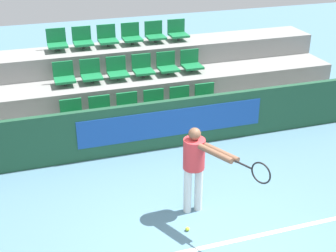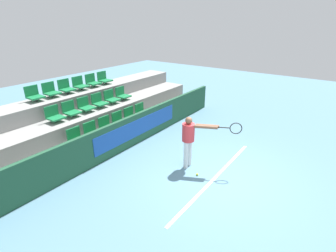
{
  "view_description": "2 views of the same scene",
  "coord_description": "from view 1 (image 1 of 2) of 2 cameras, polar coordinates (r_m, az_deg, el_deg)",
  "views": [
    {
      "loc": [
        -2.26,
        -4.86,
        4.6
      ],
      "look_at": [
        -0.02,
        2.06,
        1.07
      ],
      "focal_mm": 50.0,
      "sensor_mm": 36.0,
      "label": 1
    },
    {
      "loc": [
        -5.57,
        -2.32,
        3.95
      ],
      "look_at": [
        0.15,
        1.77,
        1.04
      ],
      "focal_mm": 28.0,
      "sensor_mm": 36.0,
      "label": 2
    }
  ],
  "objects": [
    {
      "name": "stadium_chair_7",
      "position": [
        10.44,
        -9.36,
        6.38
      ],
      "size": [
        0.44,
        0.44,
        0.48
      ],
      "color": "#333333",
      "rests_on": "bleacher_tier_middle"
    },
    {
      "name": "bleacher_tier_front",
      "position": [
        9.96,
        -2.95,
        -0.11
      ],
      "size": [
        9.8,
        0.98,
        0.49
      ],
      "color": "gray",
      "rests_on": "ground"
    },
    {
      "name": "stadium_chair_13",
      "position": [
        11.23,
        -10.37,
        10.31
      ],
      "size": [
        0.44,
        0.44,
        0.48
      ],
      "color": "#333333",
      "rests_on": "bleacher_tier_back"
    },
    {
      "name": "stadium_chair_4",
      "position": [
        10.12,
        1.63,
        3.1
      ],
      "size": [
        0.44,
        0.44,
        0.48
      ],
      "color": "#333333",
      "rests_on": "bleacher_tier_front"
    },
    {
      "name": "stadium_chair_11",
      "position": [
        11.0,
        2.85,
        7.71
      ],
      "size": [
        0.44,
        0.44,
        0.48
      ],
      "color": "#333333",
      "rests_on": "bleacher_tier_middle"
    },
    {
      "name": "stadium_chair_10",
      "position": [
        10.82,
        -0.08,
        7.42
      ],
      "size": [
        0.44,
        0.44,
        0.48
      ],
      "color": "#333333",
      "rests_on": "bleacher_tier_middle"
    },
    {
      "name": "ground_plane",
      "position": [
        7.07,
        5.51,
        -14.92
      ],
      "size": [
        30.0,
        30.0,
        0.0
      ],
      "primitive_type": "plane",
      "color": "slate"
    },
    {
      "name": "stadium_chair_1",
      "position": [
        9.72,
        -8.2,
        1.84
      ],
      "size": [
        0.44,
        0.44,
        0.48
      ],
      "color": "#333333",
      "rests_on": "bleacher_tier_front"
    },
    {
      "name": "stadium_chair_16",
      "position": [
        11.58,
        -1.61,
        11.18
      ],
      "size": [
        0.44,
        0.44,
        0.48
      ],
      "color": "#333333",
      "rests_on": "bleacher_tier_back"
    },
    {
      "name": "tennis_ball",
      "position": [
        7.38,
        2.39,
        -12.43
      ],
      "size": [
        0.07,
        0.07,
        0.07
      ],
      "color": "#CCDB33",
      "rests_on": "ground"
    },
    {
      "name": "stadium_chair_15",
      "position": [
        11.44,
        -4.47,
        10.93
      ],
      "size": [
        0.44,
        0.44,
        0.48
      ],
      "color": "#333333",
      "rests_on": "bleacher_tier_back"
    },
    {
      "name": "stadium_chair_8",
      "position": [
        10.54,
        -6.2,
        6.76
      ],
      "size": [
        0.44,
        0.44,
        0.48
      ],
      "color": "#333333",
      "rests_on": "bleacher_tier_middle"
    },
    {
      "name": "stadium_chair_3",
      "position": [
        9.95,
        -1.56,
        2.7
      ],
      "size": [
        0.44,
        0.44,
        0.48
      ],
      "color": "#333333",
      "rests_on": "bleacher_tier_front"
    },
    {
      "name": "bleacher_tier_back",
      "position": [
        11.54,
        -5.59,
        6.17
      ],
      "size": [
        9.8,
        0.98,
        1.47
      ],
      "color": "gray",
      "rests_on": "ground"
    },
    {
      "name": "stadium_chair_14",
      "position": [
        11.32,
        -7.4,
        10.64
      ],
      "size": [
        0.44,
        0.44,
        0.48
      ],
      "color": "#333333",
      "rests_on": "bleacher_tier_back"
    },
    {
      "name": "barrier_wall",
      "position": [
        9.34,
        -1.99,
        -0.05
      ],
      "size": [
        10.2,
        0.14,
        1.04
      ],
      "color": "#1E4C33",
      "rests_on": "ground"
    },
    {
      "name": "stadium_chair_0",
      "position": [
        9.65,
        -11.61,
        1.38
      ],
      "size": [
        0.44,
        0.44,
        0.48
      ],
      "color": "#333333",
      "rests_on": "bleacher_tier_front"
    },
    {
      "name": "stadium_chair_12",
      "position": [
        11.18,
        -13.38,
        9.95
      ],
      "size": [
        0.44,
        0.44,
        0.48
      ],
      "color": "#333333",
      "rests_on": "bleacher_tier_back"
    },
    {
      "name": "stadium_chair_5",
      "position": [
        10.31,
        4.7,
        3.48
      ],
      "size": [
        0.44,
        0.44,
        0.48
      ],
      "color": "#333333",
      "rests_on": "bleacher_tier_front"
    },
    {
      "name": "bleacher_tier_middle",
      "position": [
        10.73,
        -4.36,
        3.26
      ],
      "size": [
        9.8,
        0.98,
        0.98
      ],
      "color": "gray",
      "rests_on": "ground"
    },
    {
      "name": "stadium_chair_9",
      "position": [
        10.66,
        -3.1,
        7.1
      ],
      "size": [
        0.44,
        0.44,
        0.48
      ],
      "color": "#333333",
      "rests_on": "bleacher_tier_middle"
    },
    {
      "name": "stadium_chair_2",
      "position": [
        9.82,
        -4.84,
        2.28
      ],
      "size": [
        0.44,
        0.44,
        0.48
      ],
      "color": "#333333",
      "rests_on": "bleacher_tier_front"
    },
    {
      "name": "stadium_chair_17",
      "position": [
        11.75,
        1.19,
        11.41
      ],
      "size": [
        0.44,
        0.44,
        0.48
      ],
      "color": "#333333",
      "rests_on": "bleacher_tier_back"
    },
    {
      "name": "tennis_player",
      "position": [
        7.27,
        3.62,
        -4.44
      ],
      "size": [
        0.79,
        1.44,
        1.5
      ],
      "rotation": [
        0.0,
        0.0,
        0.45
      ],
      "color": "silver",
      "rests_on": "ground"
    },
    {
      "name": "court_baseline",
      "position": [
        7.14,
        5.18,
        -14.38
      ],
      "size": [
        4.5,
        0.08,
        0.01
      ],
      "color": "white",
      "rests_on": "ground"
    },
    {
      "name": "stadium_chair_6",
      "position": [
        10.38,
        -12.55,
        5.98
      ],
      "size": [
        0.44,
        0.44,
        0.48
      ],
      "color": "#333333",
      "rests_on": "bleacher_tier_middle"
    }
  ]
}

